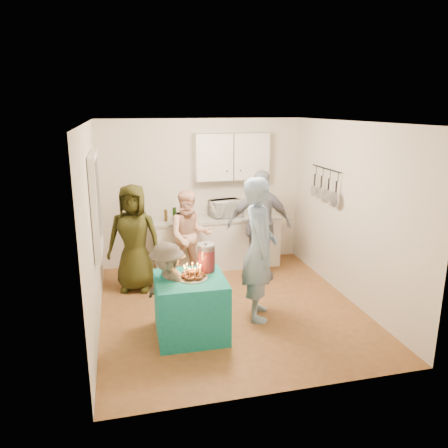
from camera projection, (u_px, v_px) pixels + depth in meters
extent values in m
plane|color=brown|center=(230.00, 307.00, 6.28)|extent=(4.00, 4.00, 0.00)
plane|color=white|center=(230.00, 122.00, 5.60)|extent=(4.00, 4.00, 0.00)
plane|color=silver|center=(202.00, 193.00, 7.82)|extent=(3.60, 3.60, 0.00)
plane|color=silver|center=(93.00, 228.00, 5.53)|extent=(4.00, 4.00, 0.00)
plane|color=silver|center=(350.00, 213.00, 6.35)|extent=(4.00, 4.00, 0.00)
cube|color=black|center=(95.00, 204.00, 5.75)|extent=(0.04, 1.00, 1.20)
cube|color=white|center=(217.00, 243.00, 7.81)|extent=(2.20, 0.58, 0.86)
cube|color=beige|center=(217.00, 219.00, 7.69)|extent=(2.24, 0.62, 0.05)
cube|color=white|center=(232.00, 156.00, 7.62)|extent=(1.30, 0.30, 0.80)
cube|color=black|center=(324.00, 184.00, 6.91)|extent=(0.12, 1.00, 0.60)
imported|color=white|center=(226.00, 208.00, 7.68)|extent=(0.60, 0.47, 0.30)
cube|color=#137D77|center=(191.00, 307.00, 5.44)|extent=(0.87, 0.87, 0.76)
cylinder|color=red|center=(206.00, 258.00, 5.53)|extent=(0.22, 0.22, 0.34)
imported|color=#87A5C4|center=(259.00, 249.00, 5.77)|extent=(0.62, 0.79, 1.93)
imported|color=#4C4C15|center=(134.00, 238.00, 6.71)|extent=(0.93, 0.73, 1.67)
imported|color=#EC957B|center=(190.00, 236.00, 7.10)|extent=(0.74, 0.58, 1.51)
imported|color=black|center=(259.00, 225.00, 7.16)|extent=(1.10, 0.52, 1.82)
imported|color=#4C453D|center=(168.00, 290.00, 5.36)|extent=(0.77, 0.91, 1.22)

